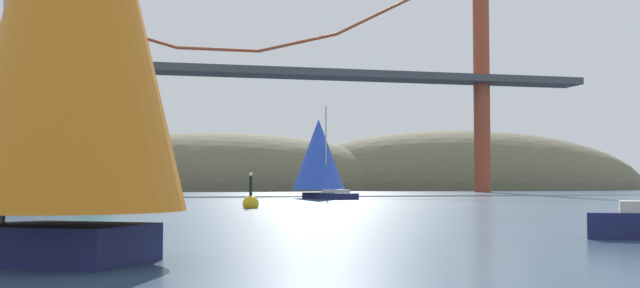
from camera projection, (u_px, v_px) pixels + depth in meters
ground_plane at (491, 230)px, 28.08m from camera, size 360.00×360.00×0.00m
headland_right at (463, 190)px, 173.27m from camera, size 89.82×44.00×26.88m
headland_center at (221, 190)px, 160.26m from camera, size 85.64×44.00×24.10m
suspension_bridge at (218, 64)px, 121.27m from camera, size 126.99×6.00×43.24m
sailboat_blue_spinnaker at (319, 157)px, 81.11m from camera, size 6.66×10.12×9.72m
sailboat_green_sail at (89, 150)px, 68.43m from camera, size 9.37×9.82×10.26m
channel_buoy at (251, 203)px, 51.17m from camera, size 1.10×1.10×2.64m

